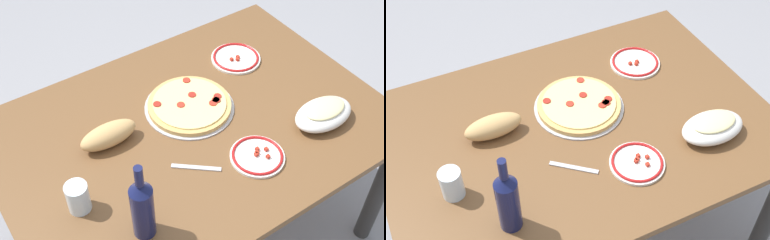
% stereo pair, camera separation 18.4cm
% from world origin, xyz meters
% --- Properties ---
extents(ground_plane, '(8.00, 8.00, 0.00)m').
position_xyz_m(ground_plane, '(0.00, 0.00, 0.00)').
color(ground_plane, gray).
rests_on(ground_plane, ground).
extents(dining_table, '(1.42, 1.00, 0.71)m').
position_xyz_m(dining_table, '(0.00, 0.00, 0.61)').
color(dining_table, brown).
rests_on(dining_table, ground).
extents(pepperoni_pizza, '(0.34, 0.34, 0.03)m').
position_xyz_m(pepperoni_pizza, '(-0.05, -0.08, 0.72)').
color(pepperoni_pizza, '#B7B7BC').
rests_on(pepperoni_pizza, dining_table).
extents(baked_pasta_dish, '(0.24, 0.15, 0.08)m').
position_xyz_m(baked_pasta_dish, '(-0.41, 0.25, 0.75)').
color(baked_pasta_dish, white).
rests_on(baked_pasta_dish, dining_table).
extents(wine_bottle, '(0.07, 0.07, 0.30)m').
position_xyz_m(wine_bottle, '(0.37, 0.29, 0.83)').
color(wine_bottle, '#141942').
rests_on(wine_bottle, dining_table).
extents(water_glass, '(0.07, 0.07, 0.11)m').
position_xyz_m(water_glass, '(0.49, 0.10, 0.76)').
color(water_glass, silver).
rests_on(water_glass, dining_table).
extents(side_plate_near, '(0.19, 0.19, 0.02)m').
position_xyz_m(side_plate_near, '(-0.10, 0.25, 0.71)').
color(side_plate_near, white).
rests_on(side_plate_near, dining_table).
extents(side_plate_far, '(0.21, 0.21, 0.02)m').
position_xyz_m(side_plate_far, '(-0.37, -0.22, 0.71)').
color(side_plate_far, white).
rests_on(side_plate_far, dining_table).
extents(bread_loaf, '(0.21, 0.09, 0.08)m').
position_xyz_m(bread_loaf, '(0.29, -0.09, 0.75)').
color(bread_loaf, tan).
rests_on(bread_loaf, dining_table).
extents(fork_left, '(0.14, 0.12, 0.00)m').
position_xyz_m(fork_left, '(0.10, 0.17, 0.71)').
color(fork_left, '#B7B7BC').
rests_on(fork_left, dining_table).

